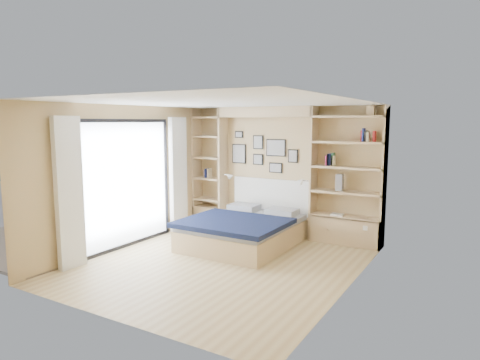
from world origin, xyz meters
The scene contains 8 objects.
ground centered at (0.00, 0.00, 0.00)m, with size 4.50×4.50×0.00m, color tan.
room_shell centered at (-0.39, 1.52, 1.08)m, with size 4.50×4.50×4.50m.
bed centered at (-0.22, 1.08, 0.28)m, with size 1.75×2.25×1.07m.
photo_gallery centered at (-0.45, 2.22, 1.60)m, with size 1.48×0.02×0.82m.
reading_lamps centered at (-0.30, 2.00, 1.10)m, with size 1.92×0.12×0.15m.
shelf_decor centered at (1.17, 2.07, 1.70)m, with size 3.54×0.23×2.03m.
deck centered at (-3.60, 0.00, 0.00)m, with size 3.20×4.00×0.05m, color #736455.
deck_chair centered at (-3.81, 0.10, 0.43)m, with size 0.78×1.00×0.89m.
Camera 1 is at (3.53, -5.45, 2.21)m, focal length 32.00 mm.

